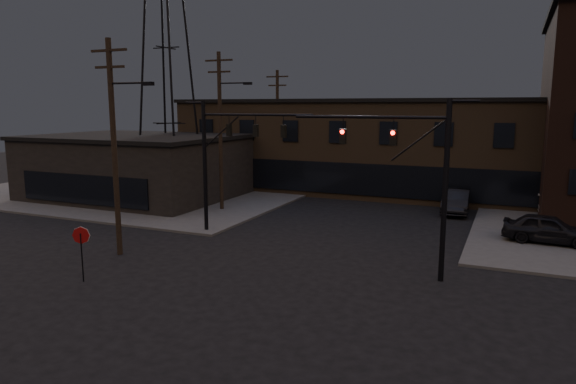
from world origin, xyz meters
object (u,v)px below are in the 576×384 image
(traffic_signal_near, at_px, (419,170))
(stop_sign, at_px, (81,241))
(parked_car_lot_a, at_px, (548,229))
(traffic_signal_far, at_px, (223,152))
(car_crossing, at_px, (456,201))

(traffic_signal_near, distance_m, stop_sign, 15.17)
(traffic_signal_near, bearing_deg, parked_car_lot_a, 55.75)
(stop_sign, bearing_deg, traffic_signal_near, 25.90)
(stop_sign, relative_size, parked_car_lot_a, 0.52)
(traffic_signal_far, height_order, car_crossing, traffic_signal_far)
(traffic_signal_far, xyz_separation_m, stop_sign, (-1.28, -9.99, -3.17))
(stop_sign, distance_m, parked_car_lot_a, 24.35)
(traffic_signal_near, height_order, car_crossing, traffic_signal_near)
(traffic_signal_far, relative_size, car_crossing, 1.56)
(traffic_signal_near, bearing_deg, stop_sign, -154.10)
(traffic_signal_near, height_order, stop_sign, traffic_signal_near)
(car_crossing, bearing_deg, traffic_signal_far, -137.61)
(traffic_signal_far, relative_size, parked_car_lot_a, 1.69)
(stop_sign, bearing_deg, traffic_signal_far, 82.68)
(traffic_signal_far, bearing_deg, car_crossing, 44.96)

